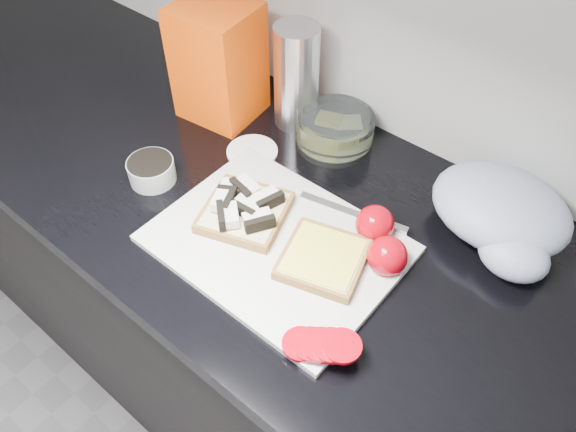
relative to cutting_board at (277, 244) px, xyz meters
The scene contains 14 objects.
base_cabinet 0.49m from the cutting_board, 142.04° to the left, with size 3.50×0.60×0.86m, color black.
countertop 0.13m from the cutting_board, 142.04° to the left, with size 3.50×0.64×0.04m, color black.
cutting_board is the anchor object (origin of this frame).
bread_left 0.08m from the cutting_board, behind, with size 0.18×0.18×0.04m.
bread_right 0.09m from the cutting_board, ahead, with size 0.17×0.17×0.02m.
tomato_slices 0.21m from the cutting_board, 32.14° to the right, with size 0.12×0.10×0.02m.
knife 0.16m from the cutting_board, 58.30° to the left, with size 0.20×0.06×0.01m.
seed_tub 0.29m from the cutting_board, behind, with size 0.09×0.09×0.04m.
tub_lid 0.24m from the cutting_board, 141.87° to the left, with size 0.10×0.10×0.01m, color white.
glass_bowl 0.29m from the cutting_board, 107.20° to the left, with size 0.16×0.16×0.06m.
bread_bag 0.41m from the cutting_board, 147.14° to the left, with size 0.15×0.14×0.24m, color #FF4204.
steel_canister 0.36m from the cutting_board, 123.71° to the left, with size 0.09×0.09×0.21m, color silver.
grocery_bag 0.38m from the cutting_board, 43.68° to the left, with size 0.24×0.21×0.10m.
whole_tomatoes 0.17m from the cutting_board, 34.97° to the left, with size 0.12×0.11×0.07m.
Camera 1 is at (0.50, 0.67, 1.64)m, focal length 35.00 mm.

